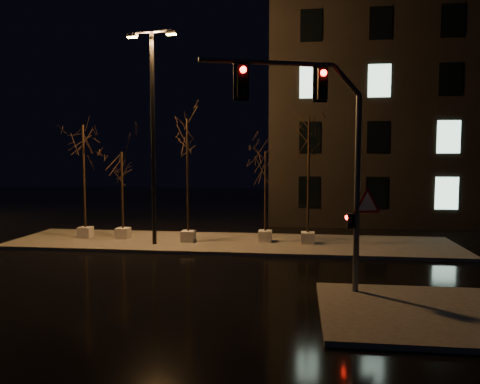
# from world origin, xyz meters

# --- Properties ---
(ground) EXTENTS (90.00, 90.00, 0.00)m
(ground) POSITION_xyz_m (0.00, 0.00, 0.00)
(ground) COLOR black
(ground) RESTS_ON ground
(median) EXTENTS (22.00, 5.00, 0.15)m
(median) POSITION_xyz_m (0.00, 6.00, 0.07)
(median) COLOR #484540
(median) RESTS_ON ground
(sidewalk_corner) EXTENTS (7.00, 5.00, 0.15)m
(sidewalk_corner) POSITION_xyz_m (7.50, -3.50, 0.07)
(sidewalk_corner) COLOR #484540
(sidewalk_corner) RESTS_ON ground
(building) EXTENTS (25.00, 12.00, 15.00)m
(building) POSITION_xyz_m (14.00, 18.00, 7.50)
(building) COLOR black
(building) RESTS_ON ground
(tree_0) EXTENTS (1.80, 1.80, 6.01)m
(tree_0) POSITION_xyz_m (-7.67, 6.22, 4.71)
(tree_0) COLOR #B8B4AC
(tree_0) RESTS_ON median
(tree_1) EXTENTS (1.80, 1.80, 4.57)m
(tree_1) POSITION_xyz_m (-5.62, 6.19, 3.62)
(tree_1) COLOR #B8B4AC
(tree_1) RESTS_ON median
(tree_2) EXTENTS (1.80, 1.80, 6.23)m
(tree_2) POSITION_xyz_m (-2.05, 5.70, 4.88)
(tree_2) COLOR #B8B4AC
(tree_2) RESTS_ON median
(tree_3) EXTENTS (1.80, 1.80, 4.61)m
(tree_3) POSITION_xyz_m (1.73, 6.27, 3.65)
(tree_3) COLOR #B8B4AC
(tree_3) RESTS_ON median
(tree_4) EXTENTS (1.80, 1.80, 6.29)m
(tree_4) POSITION_xyz_m (3.82, 6.04, 4.92)
(tree_4) COLOR #B8B4AC
(tree_4) RESTS_ON median
(traffic_signal_mast) EXTENTS (5.50, 1.99, 7.08)m
(traffic_signal_mast) POSITION_xyz_m (4.10, -2.21, 4.80)
(traffic_signal_mast) COLOR #55585D
(traffic_signal_mast) RESTS_ON sidewalk_corner
(streetlight_main) EXTENTS (2.53, 0.65, 10.10)m
(streetlight_main) POSITION_xyz_m (-3.55, 4.96, 5.98)
(streetlight_main) COLOR black
(streetlight_main) RESTS_ON median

